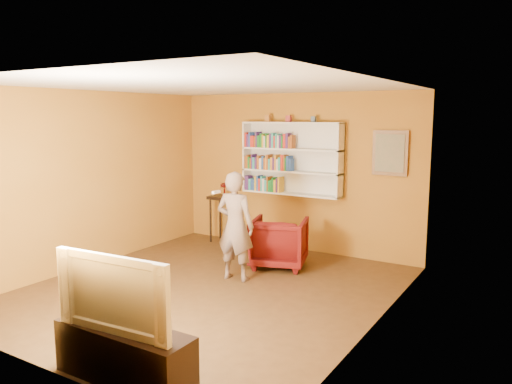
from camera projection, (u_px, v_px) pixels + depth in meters
The scene contains 16 objects.
room_shell at pixel (209, 216), 6.55m from camera, with size 5.30×5.80×2.88m.
bookshelf at pixel (293, 159), 8.50m from camera, with size 1.80×0.29×1.23m.
books_row_lower at pixel (264, 184), 8.74m from camera, with size 0.70×0.18×0.27m.
books_row_middle at pixel (270, 163), 8.63m from camera, with size 0.91×0.19×0.27m.
books_row_upper at pixel (269, 141), 8.57m from camera, with size 0.93×0.19×0.27m.
ornament_left at pixel (268, 118), 8.58m from camera, with size 0.09×0.09×0.12m, color #A5682F.
ornament_centre at pixel (289, 119), 8.38m from camera, with size 0.08×0.08×0.11m, color #9A3336.
ornament_right at pixel (314, 119), 8.14m from camera, with size 0.07×0.07×0.10m, color #445872.
framed_painting at pixel (390, 153), 7.67m from camera, with size 0.55×0.05×0.70m.
console_table at pixel (224, 204), 9.18m from camera, with size 0.52×0.40×0.86m.
ruby_lustre at pixel (224, 186), 9.13m from camera, with size 0.16×0.16×0.25m.
armchair at pixel (279, 242), 7.71m from camera, with size 0.81×0.84×0.76m, color #420408.
person at pixel (235, 226), 7.03m from camera, with size 0.57×0.37×1.56m, color #6E5B51.
game_remote at pixel (216, 192), 6.82m from camera, with size 0.04×0.15×0.04m, color white.
tv_cabinet at pixel (124, 354), 4.39m from camera, with size 1.35×0.41×0.48m, color black.
television at pixel (122, 291), 4.30m from camera, with size 1.20×0.16×0.69m, color black.
Camera 1 is at (3.88, -5.17, 2.32)m, focal length 35.00 mm.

